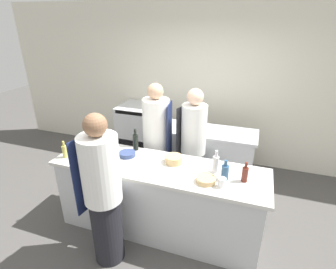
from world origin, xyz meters
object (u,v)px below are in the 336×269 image
(bottle_vinegar, at_px, (245,174))
(bottle_water, at_px, (115,157))
(oven_range, at_px, (140,131))
(bottle_sauce, at_px, (136,142))
(chef_at_prep_near, at_px, (103,194))
(chef_at_pass_far, at_px, (193,148))
(bottle_cooking_oil, at_px, (225,172))
(chef_at_stove, at_px, (157,144))
(bottle_wine, at_px, (65,151))
(bowl_mixing_large, at_px, (127,154))
(bowl_ceramic_blue, at_px, (99,160))
(bottle_olive_oil, at_px, (216,164))
(bowl_prep_small, at_px, (174,159))
(bowl_wooden_salad, at_px, (206,180))
(cup, at_px, (222,182))

(bottle_vinegar, relative_size, bottle_water, 0.80)
(oven_range, xyz_separation_m, bottle_water, (0.59, -1.91, 0.52))
(bottle_sauce, bearing_deg, chef_at_prep_near, -86.27)
(chef_at_pass_far, relative_size, bottle_cooking_oil, 7.38)
(bottle_vinegar, height_order, bottle_water, bottle_water)
(chef_at_stove, bearing_deg, chef_at_prep_near, -12.66)
(bottle_wine, bearing_deg, chef_at_prep_near, -28.09)
(oven_range, relative_size, bottle_wine, 4.72)
(bottle_sauce, xyz_separation_m, bowl_mixing_large, (-0.02, -0.19, -0.09))
(bottle_water, xyz_separation_m, bowl_ceramic_blue, (-0.22, -0.00, -0.07))
(bottle_olive_oil, relative_size, bottle_cooking_oil, 1.19)
(bowl_prep_small, bearing_deg, bowl_mixing_large, -176.98)
(bottle_cooking_oil, bearing_deg, bowl_wooden_salad, -146.11)
(bottle_sauce, distance_m, cup, 1.27)
(bowl_prep_small, bearing_deg, bowl_ceramic_blue, -160.09)
(bottle_water, relative_size, bowl_wooden_salad, 1.38)
(bowl_wooden_salad, bearing_deg, bottle_olive_oil, 75.74)
(chef_at_pass_far, bearing_deg, chef_at_prep_near, 170.80)
(chef_at_stove, height_order, bottle_vinegar, chef_at_stove)
(bottle_sauce, bearing_deg, cup, -21.37)
(chef_at_pass_far, bearing_deg, bottle_vinegar, -120.17)
(bowl_prep_small, bearing_deg, oven_range, 126.86)
(chef_at_pass_far, bearing_deg, bowl_ceramic_blue, 149.45)
(bowl_wooden_salad, bearing_deg, cup, -9.77)
(bottle_wine, height_order, cup, bottle_wine)
(chef_at_pass_far, bearing_deg, bottle_water, 157.07)
(bowl_mixing_large, xyz_separation_m, bowl_ceramic_blue, (-0.24, -0.27, 0.01))
(oven_range, height_order, chef_at_pass_far, chef_at_pass_far)
(bowl_prep_small, bearing_deg, chef_at_stove, 129.37)
(bowl_ceramic_blue, bearing_deg, oven_range, 101.13)
(oven_range, relative_size, bowl_mixing_large, 5.01)
(bottle_water, bearing_deg, bottle_wine, -178.59)
(chef_at_prep_near, relative_size, bottle_vinegar, 7.67)
(bottle_olive_oil, height_order, bottle_cooking_oil, bottle_olive_oil)
(bottle_olive_oil, relative_size, bottle_water, 0.96)
(bottle_olive_oil, distance_m, cup, 0.28)
(bottle_cooking_oil, relative_size, bottle_sauce, 0.78)
(chef_at_stove, distance_m, bottle_vinegar, 1.41)
(bowl_prep_small, bearing_deg, bowl_wooden_salad, -31.78)
(oven_range, distance_m, chef_at_pass_far, 1.67)
(bottle_sauce, relative_size, bowl_mixing_large, 1.42)
(bowl_ceramic_blue, xyz_separation_m, bowl_wooden_salad, (1.28, 0.03, -0.01))
(bottle_vinegar, bearing_deg, bowl_ceramic_blue, -174.04)
(bottle_olive_oil, xyz_separation_m, bottle_wine, (-1.80, -0.26, -0.02))
(chef_at_prep_near, relative_size, bowl_ceramic_blue, 7.84)
(bowl_ceramic_blue, bearing_deg, bottle_cooking_oil, 5.62)
(bottle_olive_oil, distance_m, bowl_mixing_large, 1.10)
(bottle_water, bearing_deg, bottle_vinegar, 6.73)
(bottle_olive_oil, relative_size, bottle_wine, 1.25)
(bottle_vinegar, height_order, bottle_sauce, bottle_sauce)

